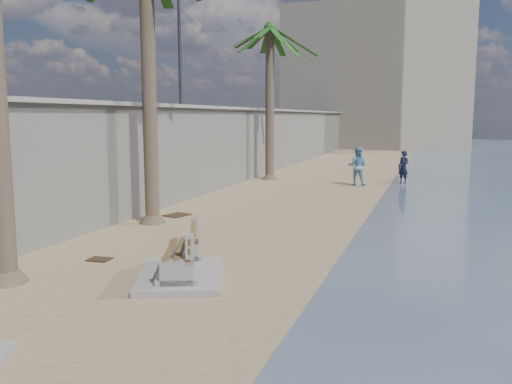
# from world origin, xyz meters

# --- Properties ---
(ground_plane) EXTENTS (140.00, 140.00, 0.00)m
(ground_plane) POSITION_xyz_m (0.00, 0.00, 0.00)
(ground_plane) COLOR #967D5C
(seawall) EXTENTS (0.45, 70.00, 3.50)m
(seawall) POSITION_xyz_m (-5.20, 20.00, 1.75)
(seawall) COLOR gray
(seawall) RESTS_ON ground_plane
(wall_cap) EXTENTS (0.80, 70.00, 0.12)m
(wall_cap) POSITION_xyz_m (-5.20, 20.00, 3.55)
(wall_cap) COLOR gray
(wall_cap) RESTS_ON seawall
(end_building) EXTENTS (18.00, 12.00, 14.00)m
(end_building) POSITION_xyz_m (-2.00, 52.00, 7.00)
(end_building) COLOR #B7AA93
(end_building) RESTS_ON ground_plane
(bench_far) EXTENTS (2.34, 2.76, 0.98)m
(bench_far) POSITION_xyz_m (-0.72, 2.97, 0.43)
(bench_far) COLOR gray
(bench_far) RESTS_ON ground_plane
(palm_back) EXTENTS (5.00, 5.00, 8.35)m
(palm_back) POSITION_xyz_m (-4.01, 19.76, 7.33)
(palm_back) COLOR brown
(palm_back) RESTS_ON ground_plane
(streetlight) EXTENTS (0.28, 0.28, 5.12)m
(streetlight) POSITION_xyz_m (-5.10, 12.00, 6.64)
(streetlight) COLOR #2D2D33
(streetlight) RESTS_ON wall_cap
(person_a) EXTENTS (0.79, 0.74, 1.80)m
(person_a) POSITION_xyz_m (2.53, 20.15, 0.90)
(person_a) COLOR #121732
(person_a) RESTS_ON ground_plane
(person_b) EXTENTS (0.98, 0.77, 1.98)m
(person_b) POSITION_xyz_m (0.54, 18.75, 0.99)
(person_b) COLOR teal
(person_b) RESTS_ON ground_plane
(debris_c) EXTENTS (0.84, 0.94, 0.03)m
(debris_c) POSITION_xyz_m (-3.90, 9.13, 0.01)
(debris_c) COLOR #382616
(debris_c) RESTS_ON ground_plane
(debris_d) EXTENTS (0.50, 0.41, 0.03)m
(debris_d) POSITION_xyz_m (-3.07, 3.65, 0.01)
(debris_d) COLOR #382616
(debris_d) RESTS_ON ground_plane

